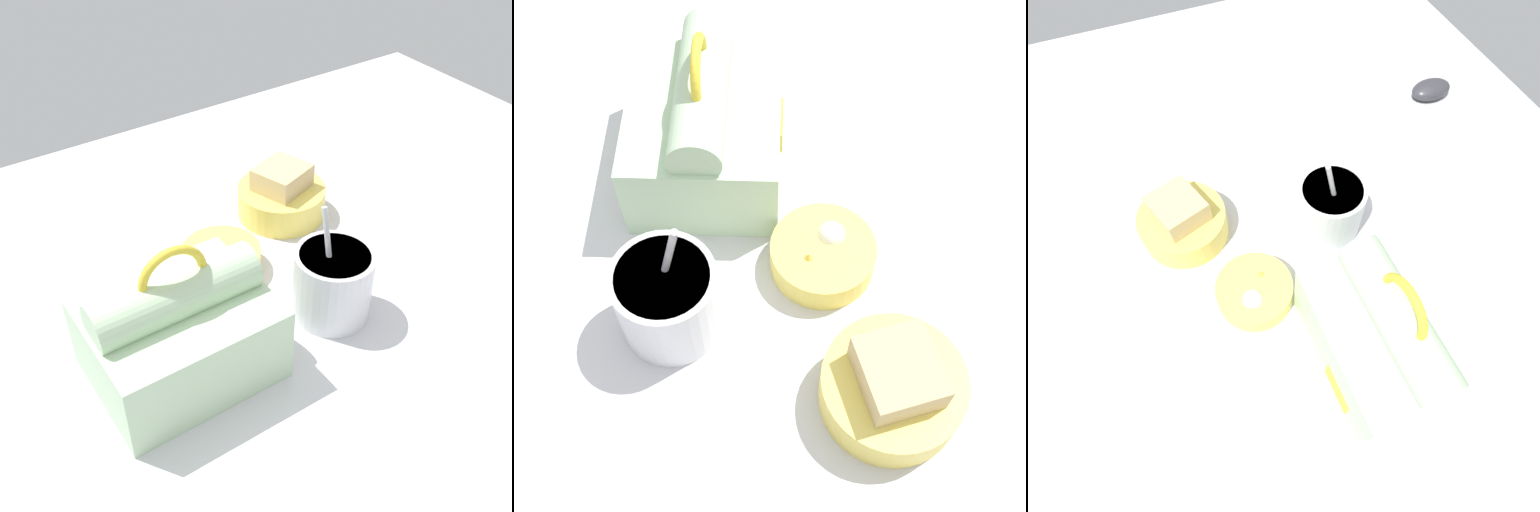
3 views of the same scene
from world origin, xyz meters
The scene contains 5 objects.
desk_surface centered at (0.00, 0.00, 1.00)cm, with size 140.00×110.00×2.00cm.
lunch_bag centered at (19.08, 2.25, 8.17)cm, with size 20.25×16.58×18.17cm.
soup_cup centered at (-1.52, 4.42, 6.95)cm, with size 10.06×10.06×15.80cm.
bento_bowl_sandwich centered at (-8.99, -16.99, 5.12)cm, with size 13.50×13.50×8.37cm.
bento_bowl_snacks centered at (5.73, -10.65, 3.91)cm, with size 11.03×11.03×4.76cm.
Camera 2 is at (-32.79, -6.38, 67.60)cm, focal length 50.00 mm.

